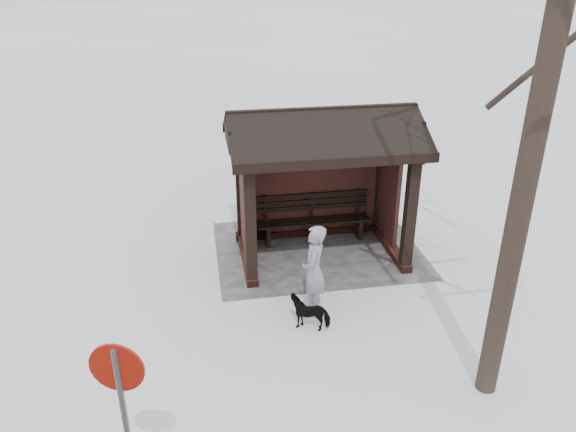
# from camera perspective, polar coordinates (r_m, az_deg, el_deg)

# --- Properties ---
(ground) EXTENTS (120.00, 120.00, 0.00)m
(ground) POSITION_cam_1_polar(r_m,az_deg,el_deg) (11.63, 3.23, -3.91)
(ground) COLOR white
(ground) RESTS_ON ground
(trampled_patch) EXTENTS (4.20, 3.20, 0.02)m
(trampled_patch) POSITION_cam_1_polar(r_m,az_deg,el_deg) (11.80, 3.01, -3.41)
(trampled_patch) COLOR gray
(trampled_patch) RESTS_ON ground
(bus_shelter) EXTENTS (3.60, 2.40, 3.09)m
(bus_shelter) POSITION_cam_1_polar(r_m,az_deg,el_deg) (10.88, 3.32, 6.48)
(bus_shelter) COLOR #371514
(bus_shelter) RESTS_ON ground
(pedestrian) EXTENTS (0.58, 0.70, 1.65)m
(pedestrian) POSITION_cam_1_polar(r_m,az_deg,el_deg) (9.47, 2.63, -5.56)
(pedestrian) COLOR gray
(pedestrian) RESTS_ON ground
(dog) EXTENTS (0.75, 0.52, 0.58)m
(dog) POSITION_cam_1_polar(r_m,az_deg,el_deg) (9.41, 2.27, -9.63)
(dog) COLOR black
(dog) RESTS_ON ground
(road_sign) EXTENTS (0.56, 0.20, 2.25)m
(road_sign) POSITION_cam_1_polar(r_m,az_deg,el_deg) (6.19, -16.59, -16.92)
(road_sign) COLOR slate
(road_sign) RESTS_ON ground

